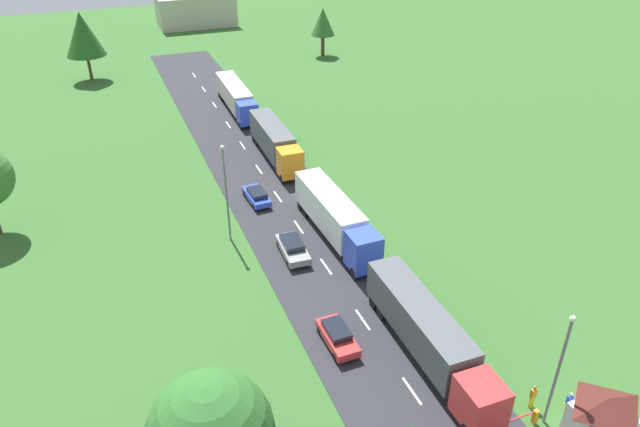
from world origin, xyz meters
name	(u,v)px	position (x,y,z in m)	size (l,w,h in m)	color
road	(327,268)	(0.00, 24.50, 0.03)	(10.00, 140.00, 0.06)	#2B2B30
lane_marking_centre	(344,292)	(0.00, 20.97, 0.07)	(0.16, 121.68, 0.01)	white
truck_lead	(428,334)	(2.36, 12.45, 2.13)	(2.60, 14.20, 3.61)	red
truck_second	(335,216)	(2.42, 28.52, 2.22)	(2.76, 13.46, 3.76)	blue
truck_third	(275,141)	(2.57, 46.27, 2.22)	(2.73, 13.10, 3.77)	orange
truck_fourth	(236,96)	(2.39, 62.84, 2.08)	(2.78, 14.40, 3.46)	blue
car_second	(337,336)	(-2.73, 15.80, 0.80)	(1.77, 4.12, 1.41)	red
car_third	(293,248)	(-2.00, 27.22, 0.82)	(2.12, 4.68, 1.43)	gray
car_fourth	(257,196)	(-2.25, 37.31, 0.78)	(1.90, 4.34, 1.34)	blue
guard_booth	(601,422)	(7.80, 2.80, 1.91)	(3.38, 3.00, 3.79)	white
barrier_gate	(525,419)	(4.80, 5.30, 0.69)	(4.64, 0.28, 1.05)	orange
person_lead	(533,396)	(6.23, 6.38, 0.92)	(0.38, 0.23, 1.75)	yellow
person_third	(569,402)	(7.98, 5.22, 0.86)	(0.38, 0.22, 1.65)	orange
lamppost_lead	(559,366)	(6.21, 5.14, 4.59)	(0.36, 0.36, 8.22)	slate
lamppost_second	(226,189)	(-6.33, 31.76, 5.06)	(0.36, 0.36, 9.14)	slate
tree_birch	(323,22)	(23.43, 83.86, 5.79)	(4.14, 4.14, 8.14)	#513823
tree_maple	(83,34)	(-15.29, 84.22, 7.11)	(5.87, 5.87, 10.36)	#513823
distant_building	(196,11)	(7.39, 114.60, 3.07)	(15.54, 8.03, 6.13)	#B2A899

